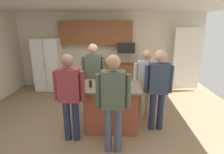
{
  "coord_description": "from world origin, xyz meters",
  "views": [
    {
      "loc": [
        0.37,
        -3.4,
        2.13
      ],
      "look_at": [
        0.22,
        0.34,
        1.05
      ],
      "focal_mm": 28.26,
      "sensor_mm": 36.0,
      "label": 1
    }
  ],
  "objects_px": {
    "person_host_foreground": "(94,74)",
    "mug_ceramic_white": "(102,80)",
    "person_guest_right": "(70,93)",
    "person_guest_by_door": "(113,99)",
    "tumbler_amber": "(90,84)",
    "glass_dark_ale": "(108,82)",
    "mug_blue_stoneware": "(129,85)",
    "refrigerator": "(49,64)",
    "person_elder_center": "(146,80)",
    "kitchen_island": "(111,106)",
    "microwave_over_range": "(126,48)",
    "person_guest_left": "(158,86)"
  },
  "relations": [
    {
      "from": "person_guest_by_door",
      "to": "refrigerator",
      "type": "bearing_deg",
      "value": 31.6
    },
    {
      "from": "person_host_foreground",
      "to": "mug_ceramic_white",
      "type": "xyz_separation_m",
      "value": [
        0.24,
        -0.44,
        -0.01
      ]
    },
    {
      "from": "microwave_over_range",
      "to": "glass_dark_ale",
      "type": "xyz_separation_m",
      "value": [
        -0.46,
        -2.44,
        -0.42
      ]
    },
    {
      "from": "microwave_over_range",
      "to": "mug_ceramic_white",
      "type": "distance_m",
      "value": 2.33
    },
    {
      "from": "person_guest_right",
      "to": "tumbler_amber",
      "type": "relative_size",
      "value": 12.1
    },
    {
      "from": "person_guest_left",
      "to": "mug_ceramic_white",
      "type": "distance_m",
      "value": 1.21
    },
    {
      "from": "kitchen_island",
      "to": "person_guest_right",
      "type": "distance_m",
      "value": 1.01
    },
    {
      "from": "person_guest_by_door",
      "to": "mug_ceramic_white",
      "type": "height_order",
      "value": "person_guest_by_door"
    },
    {
      "from": "person_guest_by_door",
      "to": "glass_dark_ale",
      "type": "distance_m",
      "value": 0.82
    },
    {
      "from": "refrigerator",
      "to": "person_elder_center",
      "type": "relative_size",
      "value": 1.09
    },
    {
      "from": "kitchen_island",
      "to": "mug_blue_stoneware",
      "type": "bearing_deg",
      "value": -12.11
    },
    {
      "from": "microwave_over_range",
      "to": "tumbler_amber",
      "type": "bearing_deg",
      "value": -107.15
    },
    {
      "from": "microwave_over_range",
      "to": "person_guest_by_door",
      "type": "bearing_deg",
      "value": -95.57
    },
    {
      "from": "refrigerator",
      "to": "mug_blue_stoneware",
      "type": "xyz_separation_m",
      "value": [
        2.57,
        -2.41,
        0.12
      ]
    },
    {
      "from": "person_guest_left",
      "to": "person_host_foreground",
      "type": "xyz_separation_m",
      "value": [
        -1.41,
        0.75,
        0.03
      ]
    },
    {
      "from": "person_guest_right",
      "to": "person_elder_center",
      "type": "height_order",
      "value": "person_guest_right"
    },
    {
      "from": "person_guest_left",
      "to": "glass_dark_ale",
      "type": "bearing_deg",
      "value": -0.8
    },
    {
      "from": "kitchen_island",
      "to": "person_host_foreground",
      "type": "distance_m",
      "value": 0.99
    },
    {
      "from": "person_guest_by_door",
      "to": "microwave_over_range",
      "type": "bearing_deg",
      "value": -10.12
    },
    {
      "from": "mug_blue_stoneware",
      "to": "person_guest_right",
      "type": "bearing_deg",
      "value": -158.9
    },
    {
      "from": "tumbler_amber",
      "to": "glass_dark_ale",
      "type": "bearing_deg",
      "value": 22.36
    },
    {
      "from": "microwave_over_range",
      "to": "mug_blue_stoneware",
      "type": "distance_m",
      "value": 2.57
    },
    {
      "from": "mug_ceramic_white",
      "to": "person_guest_left",
      "type": "bearing_deg",
      "value": -14.62
    },
    {
      "from": "person_guest_left",
      "to": "glass_dark_ale",
      "type": "distance_m",
      "value": 1.03
    },
    {
      "from": "person_guest_by_door",
      "to": "glass_dark_ale",
      "type": "xyz_separation_m",
      "value": [
        -0.14,
        0.81,
        0.03
      ]
    },
    {
      "from": "refrigerator",
      "to": "person_host_foreground",
      "type": "distance_m",
      "value": 2.41
    },
    {
      "from": "kitchen_island",
      "to": "mug_blue_stoneware",
      "type": "height_order",
      "value": "mug_blue_stoneware"
    },
    {
      "from": "kitchen_island",
      "to": "person_guest_right",
      "type": "bearing_deg",
      "value": -146.15
    },
    {
      "from": "kitchen_island",
      "to": "person_guest_right",
      "type": "relative_size",
      "value": 0.71
    },
    {
      "from": "microwave_over_range",
      "to": "person_guest_right",
      "type": "height_order",
      "value": "person_guest_right"
    },
    {
      "from": "kitchen_island",
      "to": "person_guest_left",
      "type": "distance_m",
      "value": 1.07
    },
    {
      "from": "person_guest_right",
      "to": "tumbler_amber",
      "type": "xyz_separation_m",
      "value": [
        0.32,
        0.38,
        0.06
      ]
    },
    {
      "from": "person_guest_right",
      "to": "person_guest_by_door",
      "type": "bearing_deg",
      "value": -53.95
    },
    {
      "from": "person_guest_left",
      "to": "mug_blue_stoneware",
      "type": "bearing_deg",
      "value": 5.09
    },
    {
      "from": "person_elder_center",
      "to": "refrigerator",
      "type": "bearing_deg",
      "value": -63.15
    },
    {
      "from": "microwave_over_range",
      "to": "tumbler_amber",
      "type": "height_order",
      "value": "microwave_over_range"
    },
    {
      "from": "person_guest_right",
      "to": "person_guest_left",
      "type": "height_order",
      "value": "person_guest_left"
    },
    {
      "from": "glass_dark_ale",
      "to": "person_elder_center",
      "type": "bearing_deg",
      "value": 27.64
    },
    {
      "from": "microwave_over_range",
      "to": "mug_ceramic_white",
      "type": "bearing_deg",
      "value": -105.24
    },
    {
      "from": "person_guest_left",
      "to": "person_guest_right",
      "type": "bearing_deg",
      "value": 18.14
    },
    {
      "from": "person_elder_center",
      "to": "person_guest_by_door",
      "type": "relative_size",
      "value": 0.95
    },
    {
      "from": "person_guest_right",
      "to": "person_host_foreground",
      "type": "relative_size",
      "value": 0.96
    },
    {
      "from": "refrigerator",
      "to": "person_host_foreground",
      "type": "height_order",
      "value": "refrigerator"
    },
    {
      "from": "person_host_foreground",
      "to": "mug_ceramic_white",
      "type": "distance_m",
      "value": 0.51
    },
    {
      "from": "person_guest_by_door",
      "to": "person_guest_left",
      "type": "bearing_deg",
      "value": -55.0
    },
    {
      "from": "tumbler_amber",
      "to": "glass_dark_ale",
      "type": "distance_m",
      "value": 0.36
    },
    {
      "from": "microwave_over_range",
      "to": "person_guest_left",
      "type": "distance_m",
      "value": 2.62
    },
    {
      "from": "mug_blue_stoneware",
      "to": "person_elder_center",
      "type": "bearing_deg",
      "value": 52.16
    },
    {
      "from": "kitchen_island",
      "to": "tumbler_amber",
      "type": "relative_size",
      "value": 8.63
    },
    {
      "from": "tumbler_amber",
      "to": "microwave_over_range",
      "type": "bearing_deg",
      "value": 72.85
    }
  ]
}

